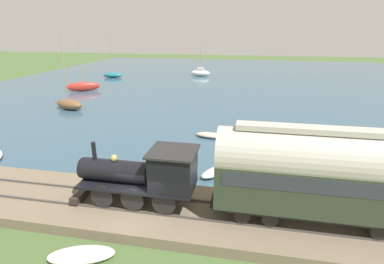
{
  "coord_description": "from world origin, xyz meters",
  "views": [
    {
      "loc": [
        -12.11,
        -4.97,
        9.26
      ],
      "look_at": [
        7.28,
        -1.19,
        2.39
      ],
      "focal_mm": 28.0,
      "sensor_mm": 36.0,
      "label": 1
    }
  ],
  "objects_px": {
    "sailboat_red": "(83,86)",
    "sailboat_white": "(200,73)",
    "sailboat_brown": "(69,104)",
    "steam_locomotive": "(148,172)",
    "sailboat_teal": "(113,75)",
    "rowboat_far_out": "(218,171)",
    "rowboat_off_pier": "(211,135)",
    "beached_dinghy": "(81,255)",
    "passenger_coach": "(326,173)"
  },
  "relations": [
    {
      "from": "sailboat_teal",
      "to": "beached_dinghy",
      "type": "xyz_separation_m",
      "value": [
        -46.27,
        -20.24,
        -0.33
      ]
    },
    {
      "from": "steam_locomotive",
      "to": "sailboat_teal",
      "type": "xyz_separation_m",
      "value": [
        42.58,
        22.01,
        -1.87
      ]
    },
    {
      "from": "steam_locomotive",
      "to": "passenger_coach",
      "type": "relative_size",
      "value": 0.64
    },
    {
      "from": "sailboat_brown",
      "to": "rowboat_off_pier",
      "type": "distance_m",
      "value": 19.1
    },
    {
      "from": "passenger_coach",
      "to": "rowboat_far_out",
      "type": "height_order",
      "value": "passenger_coach"
    },
    {
      "from": "sailboat_teal",
      "to": "rowboat_off_pier",
      "type": "bearing_deg",
      "value": -145.81
    },
    {
      "from": "sailboat_white",
      "to": "beached_dinghy",
      "type": "xyz_separation_m",
      "value": [
        -51.43,
        -3.54,
        -0.49
      ]
    },
    {
      "from": "sailboat_teal",
      "to": "rowboat_far_out",
      "type": "xyz_separation_m",
      "value": [
        -37.39,
        -25.06,
        -0.28
      ]
    },
    {
      "from": "passenger_coach",
      "to": "sailboat_teal",
      "type": "distance_m",
      "value": 52.34
    },
    {
      "from": "sailboat_teal",
      "to": "sailboat_red",
      "type": "distance_m",
      "value": 13.52
    },
    {
      "from": "rowboat_off_pier",
      "to": "beached_dinghy",
      "type": "height_order",
      "value": "rowboat_off_pier"
    },
    {
      "from": "sailboat_teal",
      "to": "rowboat_far_out",
      "type": "height_order",
      "value": "sailboat_teal"
    },
    {
      "from": "sailboat_red",
      "to": "steam_locomotive",
      "type": "bearing_deg",
      "value": -173.64
    },
    {
      "from": "sailboat_brown",
      "to": "sailboat_red",
      "type": "xyz_separation_m",
      "value": [
        10.49,
        4.27,
        0.07
      ]
    },
    {
      "from": "sailboat_teal",
      "to": "sailboat_white",
      "type": "relative_size",
      "value": 1.41
    },
    {
      "from": "steam_locomotive",
      "to": "passenger_coach",
      "type": "bearing_deg",
      "value": -90.0
    },
    {
      "from": "steam_locomotive",
      "to": "sailboat_white",
      "type": "xyz_separation_m",
      "value": [
        47.74,
        5.31,
        -1.72
      ]
    },
    {
      "from": "rowboat_off_pier",
      "to": "rowboat_far_out",
      "type": "xyz_separation_m",
      "value": [
        -6.94,
        -1.45,
        0.04
      ]
    },
    {
      "from": "rowboat_off_pier",
      "to": "sailboat_white",
      "type": "bearing_deg",
      "value": 19.35
    },
    {
      "from": "rowboat_far_out",
      "to": "beached_dinghy",
      "type": "bearing_deg",
      "value": 99.43
    },
    {
      "from": "sailboat_white",
      "to": "rowboat_far_out",
      "type": "bearing_deg",
      "value": -164.06
    },
    {
      "from": "steam_locomotive",
      "to": "sailboat_teal",
      "type": "height_order",
      "value": "sailboat_teal"
    },
    {
      "from": "sailboat_red",
      "to": "sailboat_white",
      "type": "distance_m",
      "value": 24.1
    },
    {
      "from": "sailboat_red",
      "to": "rowboat_far_out",
      "type": "xyz_separation_m",
      "value": [
        -23.95,
        -23.67,
        -0.47
      ]
    },
    {
      "from": "rowboat_far_out",
      "to": "sailboat_white",
      "type": "bearing_deg",
      "value": -40.95
    },
    {
      "from": "sailboat_red",
      "to": "rowboat_far_out",
      "type": "relative_size",
      "value": 2.54
    },
    {
      "from": "rowboat_off_pier",
      "to": "beached_dinghy",
      "type": "distance_m",
      "value": 16.16
    },
    {
      "from": "passenger_coach",
      "to": "beached_dinghy",
      "type": "bearing_deg",
      "value": 110.07
    },
    {
      "from": "sailboat_red",
      "to": "rowboat_far_out",
      "type": "bearing_deg",
      "value": -164.27
    },
    {
      "from": "passenger_coach",
      "to": "sailboat_red",
      "type": "bearing_deg",
      "value": 44.8
    },
    {
      "from": "steam_locomotive",
      "to": "passenger_coach",
      "type": "height_order",
      "value": "passenger_coach"
    },
    {
      "from": "sailboat_red",
      "to": "rowboat_off_pier",
      "type": "relative_size",
      "value": 2.63
    },
    {
      "from": "steam_locomotive",
      "to": "sailboat_teal",
      "type": "relative_size",
      "value": 0.78
    },
    {
      "from": "passenger_coach",
      "to": "sailboat_brown",
      "type": "bearing_deg",
      "value": 52.92
    },
    {
      "from": "sailboat_white",
      "to": "rowboat_off_pier",
      "type": "xyz_separation_m",
      "value": [
        -35.62,
        -6.91,
        -0.47
      ]
    },
    {
      "from": "sailboat_brown",
      "to": "rowboat_off_pier",
      "type": "relative_size",
      "value": 3.01
    },
    {
      "from": "passenger_coach",
      "to": "rowboat_far_out",
      "type": "relative_size",
      "value": 3.42
    },
    {
      "from": "sailboat_teal",
      "to": "rowboat_far_out",
      "type": "bearing_deg",
      "value": -149.77
    },
    {
      "from": "sailboat_teal",
      "to": "sailboat_white",
      "type": "distance_m",
      "value": 17.49
    },
    {
      "from": "rowboat_far_out",
      "to": "passenger_coach",
      "type": "bearing_deg",
      "value": 173.38
    },
    {
      "from": "sailboat_red",
      "to": "sailboat_brown",
      "type": "bearing_deg",
      "value": 173.2
    },
    {
      "from": "steam_locomotive",
      "to": "sailboat_red",
      "type": "height_order",
      "value": "sailboat_red"
    },
    {
      "from": "rowboat_off_pier",
      "to": "rowboat_far_out",
      "type": "distance_m",
      "value": 7.09
    },
    {
      "from": "sailboat_brown",
      "to": "steam_locomotive",
      "type": "bearing_deg",
      "value": -125.24
    },
    {
      "from": "steam_locomotive",
      "to": "sailboat_teal",
      "type": "bearing_deg",
      "value": 27.34
    },
    {
      "from": "beached_dinghy",
      "to": "steam_locomotive",
      "type": "bearing_deg",
      "value": -25.69
    },
    {
      "from": "sailboat_teal",
      "to": "sailboat_white",
      "type": "height_order",
      "value": "sailboat_teal"
    },
    {
      "from": "sailboat_red",
      "to": "rowboat_off_pier",
      "type": "xyz_separation_m",
      "value": [
        -17.01,
        -22.22,
        -0.51
      ]
    },
    {
      "from": "passenger_coach",
      "to": "rowboat_off_pier",
      "type": "xyz_separation_m",
      "value": [
        12.12,
        6.71,
        -2.98
      ]
    },
    {
      "from": "sailboat_red",
      "to": "rowboat_far_out",
      "type": "height_order",
      "value": "sailboat_red"
    }
  ]
}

